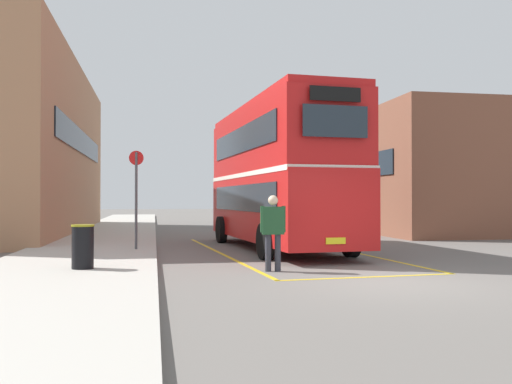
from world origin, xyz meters
TOP-DOWN VIEW (x-y plane):
  - ground_plane at (0.00, 14.40)m, footprint 135.60×135.60m
  - sidewalk_left at (-6.50, 16.80)m, footprint 4.00×57.60m
  - brick_building_left at (-10.88, 18.02)m, footprint 5.63×20.05m
  - depot_building_right at (8.86, 17.20)m, footprint 6.78×13.99m
  - double_decker_bus at (-0.54, 7.72)m, footprint 3.38×10.12m
  - single_deck_bus at (3.74, 24.04)m, footprint 3.66×10.08m
  - pedestrian_boarding at (-1.88, 2.09)m, footprint 0.59×0.26m
  - litter_bin at (-6.11, 2.23)m, footprint 0.50×0.50m
  - bus_stop_sign at (-5.11, 6.92)m, footprint 0.44×0.08m
  - bay_marking_yellow at (-0.47, 5.84)m, footprint 5.12×12.28m

SIDE VIEW (x-z plane):
  - ground_plane at x=0.00m, z-range 0.00..0.00m
  - bay_marking_yellow at x=-0.47m, z-range 0.00..0.01m
  - sidewalk_left at x=-6.50m, z-range 0.00..0.14m
  - litter_bin at x=-6.11m, z-range 0.14..1.11m
  - pedestrian_boarding at x=-1.88m, z-range 0.15..1.90m
  - single_deck_bus at x=3.74m, z-range 0.13..3.15m
  - bus_stop_sign at x=-5.11m, z-range 0.43..3.43m
  - double_decker_bus at x=-0.54m, z-range 0.14..4.89m
  - depot_building_right at x=8.86m, z-range 0.00..5.96m
  - brick_building_left at x=-10.88m, z-range 0.00..8.11m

